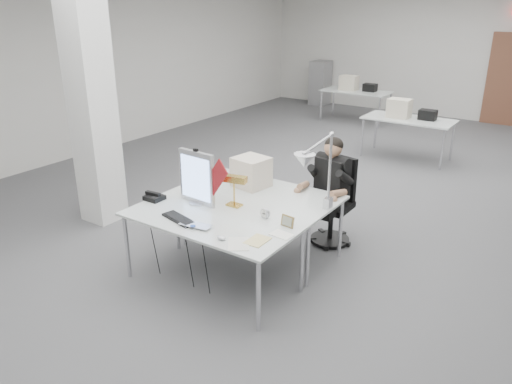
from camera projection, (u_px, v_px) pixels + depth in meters
room_shell at (335, 88)px, 6.66m from camera, size 10.04×14.04×3.24m
desk_main at (211, 220)px, 5.00m from camera, size 1.80×0.90×0.02m
desk_second at (261, 193)px, 5.69m from camera, size 1.80×0.90×0.02m
bg_desk_a at (409, 119)px, 9.13m from camera, size 1.60×0.80×0.02m
bg_desk_b at (356, 91)px, 11.88m from camera, size 1.60×0.80×0.02m
filing_cabinet at (320, 83)px, 13.94m from camera, size 0.45×0.55×1.20m
office_chair at (332, 203)px, 5.99m from camera, size 0.60×0.60×1.03m
seated_person at (332, 174)px, 5.82m from camera, size 0.65×0.76×1.00m
monitor at (197, 178)px, 5.28m from camera, size 0.47×0.08×0.58m
pennant at (216, 178)px, 5.08m from camera, size 0.41×0.13×0.46m
keyboard at (179, 219)px, 4.96m from camera, size 0.45×0.24×0.02m
laptop at (193, 227)px, 4.77m from camera, size 0.35×0.25×0.03m
mouse at (222, 238)px, 4.55m from camera, size 0.10×0.08×0.04m
bankers_lamp at (234, 191)px, 5.25m from camera, size 0.32×0.18×0.34m
desk_phone at (154, 198)px, 5.46m from camera, size 0.19×0.18×0.05m
picture_frame_left at (187, 191)px, 5.54m from camera, size 0.15×0.06×0.11m
picture_frame_right at (288, 221)px, 4.80m from camera, size 0.15×0.05×0.11m
desk_clock at (265, 213)px, 5.00m from camera, size 0.11×0.05×0.11m
paper_stack_a at (239, 244)px, 4.48m from camera, size 0.31×0.33×0.01m
paper_stack_b at (258, 241)px, 4.54m from camera, size 0.17×0.24×0.01m
paper_stack_c at (282, 235)px, 4.65m from camera, size 0.22×0.17×0.01m
beige_monitor at (251, 172)px, 5.80m from camera, size 0.42×0.40×0.35m
architect_lamp at (318, 178)px, 4.90m from camera, size 0.38×0.68×0.83m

